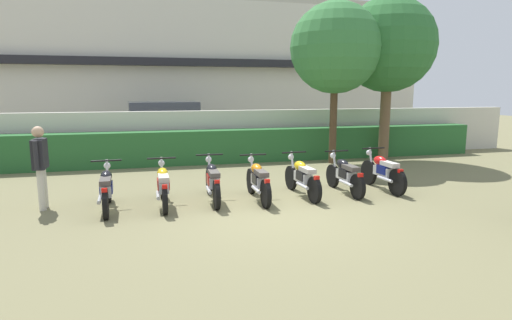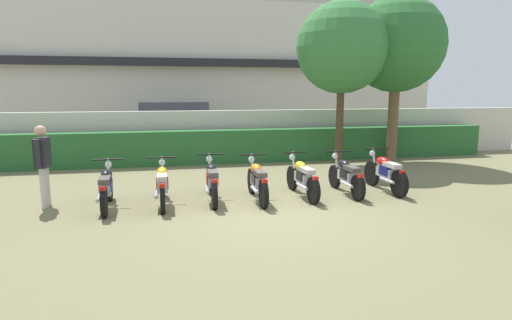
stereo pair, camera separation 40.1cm
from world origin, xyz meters
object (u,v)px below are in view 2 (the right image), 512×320
motorcycle_in_row_1 (162,184)px  motorcycle_in_row_2 (212,180)px  parked_car (177,125)px  motorcycle_in_row_6 (385,172)px  motorcycle_in_row_4 (302,177)px  inspector_person (43,159)px  motorcycle_in_row_3 (257,180)px  tree_far_side (397,45)px  motorcycle_in_row_0 (106,187)px  tree_near_inspector (342,48)px  motorcycle_in_row_5 (346,175)px

motorcycle_in_row_1 → motorcycle_in_row_2: motorcycle_in_row_2 is taller
parked_car → motorcycle_in_row_6: 9.85m
motorcycle_in_row_1 → motorcycle_in_row_4: 3.05m
parked_car → motorcycle_in_row_4: parked_car is taller
inspector_person → motorcycle_in_row_3: bearing=-5.7°
tree_far_side → motorcycle_in_row_6: (-2.44, -4.00, -3.35)m
motorcycle_in_row_3 → motorcycle_in_row_6: size_ratio=1.00×
motorcycle_in_row_2 → inspector_person: (-3.38, 0.26, 0.54)m
motorcycle_in_row_0 → motorcycle_in_row_2: bearing=-87.5°
motorcycle_in_row_2 → motorcycle_in_row_3: 0.98m
motorcycle_in_row_3 → motorcycle_in_row_6: (3.12, 0.18, 0.01)m
motorcycle_in_row_6 → tree_near_inspector: bearing=-8.3°
motorcycle_in_row_5 → motorcycle_in_row_6: motorcycle_in_row_6 is taller
motorcycle_in_row_2 → motorcycle_in_row_3: size_ratio=1.04×
inspector_person → tree_near_inspector: bearing=24.0°
motorcycle_in_row_0 → motorcycle_in_row_4: 4.15m
motorcycle_in_row_1 → inspector_person: bearing=80.7°
tree_near_inspector → motorcycle_in_row_2: size_ratio=2.67×
motorcycle_in_row_1 → inspector_person: 2.44m
motorcycle_in_row_2 → motorcycle_in_row_1: bearing=98.6°
motorcycle_in_row_0 → motorcycle_in_row_6: motorcycle_in_row_6 is taller
parked_car → motorcycle_in_row_6: (4.55, -8.72, -0.48)m
tree_far_side → motorcycle_in_row_2: tree_far_side is taller
parked_car → inspector_person: size_ratio=2.76×
inspector_person → motorcycle_in_row_4: bearing=-3.4°
motorcycle_in_row_4 → motorcycle_in_row_5: size_ratio=1.05×
parked_car → tree_near_inspector: bearing=-48.0°
motorcycle_in_row_5 → motorcycle_in_row_6: 1.01m
tree_far_side → motorcycle_in_row_3: bearing=-143.1°
motorcycle_in_row_4 → motorcycle_in_row_5: motorcycle_in_row_4 is taller
motorcycle_in_row_1 → motorcycle_in_row_5: size_ratio=1.01×
motorcycle_in_row_2 → inspector_person: inspector_person is taller
tree_far_side → motorcycle_in_row_2: size_ratio=2.82×
motorcycle_in_row_2 → motorcycle_in_row_6: motorcycle_in_row_6 is taller
tree_near_inspector → motorcycle_in_row_3: size_ratio=2.78×
tree_far_side → motorcycle_in_row_0: tree_far_side is taller
motorcycle_in_row_4 → motorcycle_in_row_6: 2.06m
tree_near_inspector → motorcycle_in_row_0: (-6.65, -3.95, -3.21)m
motorcycle_in_row_3 → motorcycle_in_row_4: motorcycle_in_row_3 is taller
inspector_person → motorcycle_in_row_1: bearing=-9.2°
motorcycle_in_row_1 → motorcycle_in_row_3: motorcycle_in_row_3 is taller
motorcycle_in_row_1 → motorcycle_in_row_3: 2.00m
motorcycle_in_row_0 → motorcycle_in_row_2: 2.14m
motorcycle_in_row_3 → motorcycle_in_row_1: bearing=88.8°
motorcycle_in_row_3 → tree_near_inspector: bearing=-41.7°
tree_near_inspector → tree_far_side: size_ratio=0.95×
motorcycle_in_row_3 → inspector_person: inspector_person is taller
tree_near_inspector → motorcycle_in_row_3: (-3.56, -3.95, -3.21)m
tree_far_side → motorcycle_in_row_2: (-6.52, -4.00, -3.35)m
motorcycle_in_row_0 → motorcycle_in_row_6: 6.22m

